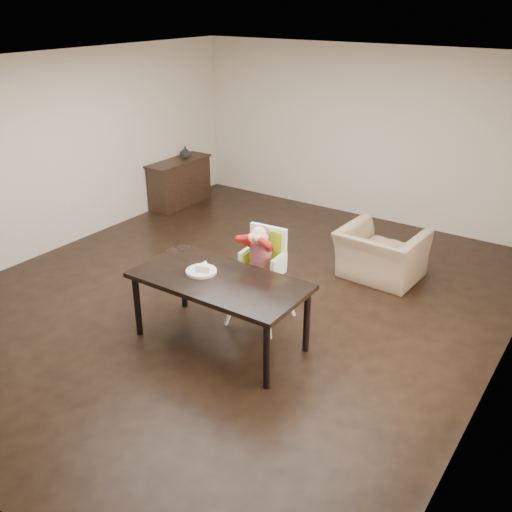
{
  "coord_description": "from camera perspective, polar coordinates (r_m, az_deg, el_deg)",
  "views": [
    {
      "loc": [
        3.65,
        -4.9,
        3.35
      ],
      "look_at": [
        0.64,
        -0.47,
        0.89
      ],
      "focal_mm": 40.0,
      "sensor_mm": 36.0,
      "label": 1
    }
  ],
  "objects": [
    {
      "name": "dining_table",
      "position": [
        5.78,
        -3.7,
        -2.98
      ],
      "size": [
        1.8,
        0.9,
        0.75
      ],
      "color": "black",
      "rests_on": "ground"
    },
    {
      "name": "vase",
      "position": [
        10.03,
        -7.07,
        10.25
      ],
      "size": [
        0.22,
        0.23,
        0.19
      ],
      "primitive_type": "imported",
      "rotation": [
        0.0,
        0.0,
        0.17
      ],
      "color": "#99999E",
      "rests_on": "sideboard"
    },
    {
      "name": "sideboard",
      "position": [
        10.03,
        -7.64,
        7.31
      ],
      "size": [
        0.44,
        1.26,
        0.79
      ],
      "color": "black",
      "rests_on": "ground"
    },
    {
      "name": "plate",
      "position": [
        5.87,
        -5.41,
        -1.38
      ],
      "size": [
        0.33,
        0.33,
        0.09
      ],
      "rotation": [
        0.0,
        0.0,
        -0.02
      ],
      "color": "white",
      "rests_on": "dining_table"
    },
    {
      "name": "ground",
      "position": [
        6.97,
        -2.18,
        -4.09
      ],
      "size": [
        7.0,
        7.0,
        0.0
      ],
      "primitive_type": "plane",
      "color": "black",
      "rests_on": "ground"
    },
    {
      "name": "room_walls",
      "position": [
        6.29,
        -2.45,
        10.9
      ],
      "size": [
        6.02,
        7.02,
        2.71
      ],
      "color": "beige",
      "rests_on": "ground"
    },
    {
      "name": "high_chair",
      "position": [
        6.13,
        0.59,
        0.18
      ],
      "size": [
        0.51,
        0.51,
        1.14
      ],
      "rotation": [
        0.0,
        0.0,
        0.07
      ],
      "color": "white",
      "rests_on": "ground"
    },
    {
      "name": "armchair",
      "position": [
        7.42,
        12.44,
        0.95
      ],
      "size": [
        1.04,
        0.71,
        0.88
      ],
      "primitive_type": "imported",
      "rotation": [
        0.0,
        0.0,
        3.08
      ],
      "color": "#977F60",
      "rests_on": "ground"
    }
  ]
}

